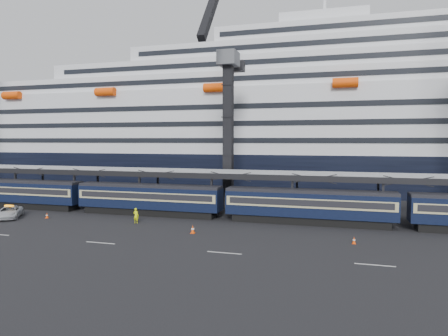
# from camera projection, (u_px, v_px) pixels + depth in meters

# --- Properties ---
(ground) EXTENTS (260.00, 260.00, 0.00)m
(ground) POSITION_uv_depth(u_px,v_px,m) (396.00, 253.00, 33.79)
(ground) COLOR black
(ground) RESTS_ON ground
(train) EXTENTS (133.05, 3.00, 4.05)m
(train) POSITION_uv_depth(u_px,v_px,m) (339.00, 206.00, 44.50)
(train) COLOR black
(train) RESTS_ON ground
(canopy) EXTENTS (130.00, 6.25, 5.53)m
(canopy) POSITION_uv_depth(u_px,v_px,m) (381.00, 177.00, 46.85)
(canopy) COLOR gray
(canopy) RESTS_ON ground
(cruise_ship) EXTENTS (214.09, 28.84, 34.00)m
(cruise_ship) POSITION_uv_depth(u_px,v_px,m) (359.00, 126.00, 77.32)
(cruise_ship) COLOR black
(cruise_ship) RESTS_ON ground
(crane_dark_near) EXTENTS (4.50, 17.75, 35.08)m
(crane_dark_near) POSITION_uv_depth(u_px,v_px,m) (227.00, 123.00, 56.29)
(crane_dark_near) COLOR #46494D
(crane_dark_near) RESTS_ON ground
(pickup_truck) EXTENTS (4.84, 5.70, 1.45)m
(pickup_truck) POSITION_uv_depth(u_px,v_px,m) (9.00, 212.00, 48.87)
(pickup_truck) COLOR #B4B7BC
(pickup_truck) RESTS_ON ground
(worker) EXTENTS (0.67, 0.47, 1.78)m
(worker) POSITION_uv_depth(u_px,v_px,m) (136.00, 216.00, 45.83)
(worker) COLOR #EEFF0D
(worker) RESTS_ON ground
(traffic_cone_b) EXTENTS (0.34, 0.34, 0.67)m
(traffic_cone_b) POSITION_uv_depth(u_px,v_px,m) (47.00, 215.00, 48.87)
(traffic_cone_b) COLOR #FF4B08
(traffic_cone_b) RESTS_ON ground
(traffic_cone_c) EXTENTS (0.43, 0.43, 0.87)m
(traffic_cone_c) POSITION_uv_depth(u_px,v_px,m) (193.00, 229.00, 40.92)
(traffic_cone_c) COLOR #FF4B08
(traffic_cone_c) RESTS_ON ground
(traffic_cone_d) EXTENTS (0.34, 0.34, 0.68)m
(traffic_cone_d) POSITION_uv_depth(u_px,v_px,m) (354.00, 240.00, 36.75)
(traffic_cone_d) COLOR #FF4B08
(traffic_cone_d) RESTS_ON ground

